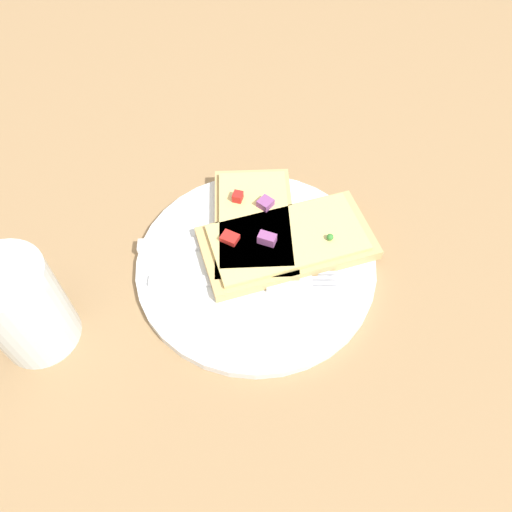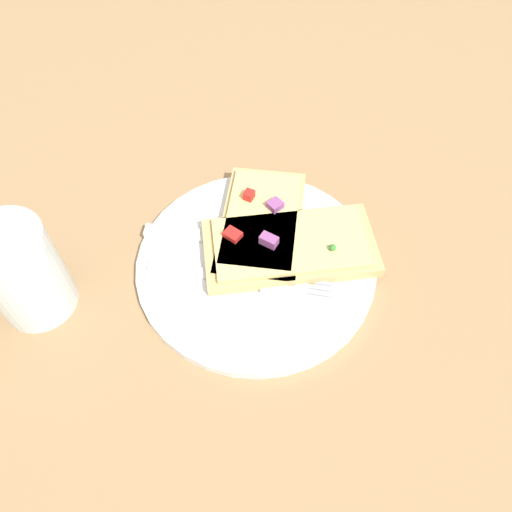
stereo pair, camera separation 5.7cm
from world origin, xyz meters
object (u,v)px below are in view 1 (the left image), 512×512
at_px(plate, 256,264).
at_px(pizza_slice_main, 287,242).
at_px(drinking_glass, 23,307).
at_px(fork, 254,281).
at_px(pizza_slice_corner, 254,222).
at_px(knife, 214,243).

bearing_deg(plate, pizza_slice_main, 108.48).
distance_m(plate, drinking_glass, 0.25).
bearing_deg(plate, drinking_glass, -80.21).
bearing_deg(fork, pizza_slice_main, 52.61).
bearing_deg(pizza_slice_corner, knife, -63.13).
distance_m(plate, knife, 0.06).
bearing_deg(pizza_slice_corner, pizza_slice_main, 49.44).
bearing_deg(drinking_glass, fork, 93.25).
bearing_deg(drinking_glass, plate, 99.79).
relative_size(knife, pizza_slice_corner, 1.20).
bearing_deg(knife, pizza_slice_corner, 27.04).
bearing_deg(knife, plate, -27.75).
xyz_separation_m(knife, pizza_slice_corner, (-0.02, 0.05, 0.01)).
relative_size(pizza_slice_corner, drinking_glass, 1.52).
height_order(plate, knife, knife).
bearing_deg(pizza_slice_main, pizza_slice_corner, 124.65).
height_order(plate, pizza_slice_corner, pizza_slice_corner).
relative_size(fork, pizza_slice_corner, 1.19).
bearing_deg(pizza_slice_corner, plate, -0.05).
bearing_deg(pizza_slice_main, plate, -167.75).
relative_size(pizza_slice_main, pizza_slice_corner, 1.17).
relative_size(fork, drinking_glass, 1.81).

